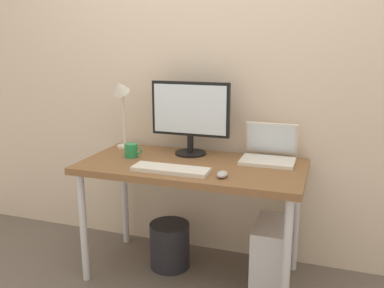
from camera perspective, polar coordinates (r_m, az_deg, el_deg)
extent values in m
plane|color=#665B51|center=(2.77, 0.00, -17.48)|extent=(6.00, 6.00, 0.00)
cube|color=beige|center=(2.74, 2.65, 10.87)|extent=(4.40, 0.04, 2.60)
cube|color=brown|center=(2.48, 0.00, -3.15)|extent=(1.33, 0.66, 0.04)
cylinder|color=silver|center=(2.64, -14.77, -11.11)|extent=(0.04, 0.04, 0.70)
cylinder|color=silver|center=(2.26, 12.93, -15.42)|extent=(0.04, 0.04, 0.70)
cylinder|color=silver|center=(3.06, -9.25, -7.26)|extent=(0.04, 0.04, 0.70)
cylinder|color=silver|center=(2.74, 14.14, -10.08)|extent=(0.04, 0.04, 0.70)
cylinder|color=black|center=(2.67, -0.23, -1.26)|extent=(0.20, 0.20, 0.01)
cylinder|color=black|center=(2.66, -0.23, 0.03)|extent=(0.04, 0.04, 0.11)
cube|color=black|center=(2.61, -0.23, 4.86)|extent=(0.51, 0.03, 0.34)
cube|color=white|center=(2.60, -0.36, 4.81)|extent=(0.48, 0.01, 0.31)
cube|color=silver|center=(2.52, 10.39, -2.36)|extent=(0.32, 0.22, 0.02)
cube|color=silver|center=(2.63, 10.94, 0.78)|extent=(0.32, 0.07, 0.21)
cube|color=white|center=(2.62, 10.92, 0.79)|extent=(0.30, 0.05, 0.18)
cylinder|color=silver|center=(2.89, -9.22, -0.29)|extent=(0.11, 0.11, 0.01)
cylinder|color=silver|center=(2.85, -9.37, 3.47)|extent=(0.02, 0.02, 0.37)
cone|color=silver|center=(2.78, -9.93, 7.70)|extent=(0.11, 0.14, 0.13)
cube|color=silver|center=(2.32, -2.96, -3.53)|extent=(0.44, 0.14, 0.02)
ellipsoid|color=#B2B2B7|center=(2.22, 4.19, -4.20)|extent=(0.06, 0.09, 0.03)
cylinder|color=#268C4C|center=(2.62, -8.41, -0.88)|extent=(0.08, 0.08, 0.09)
torus|color=#268C4C|center=(2.60, -7.38, -0.88)|extent=(0.05, 0.01, 0.05)
cube|color=silver|center=(2.58, 10.68, -14.99)|extent=(0.18, 0.36, 0.42)
cylinder|color=#232328|center=(2.79, -3.09, -13.77)|extent=(0.26, 0.26, 0.30)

